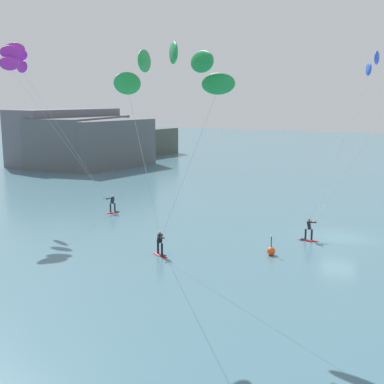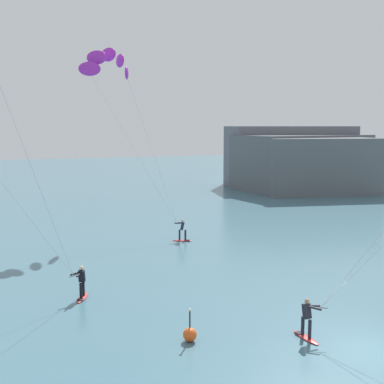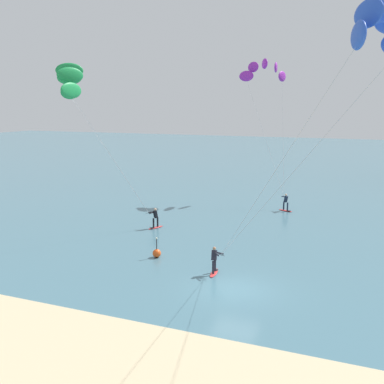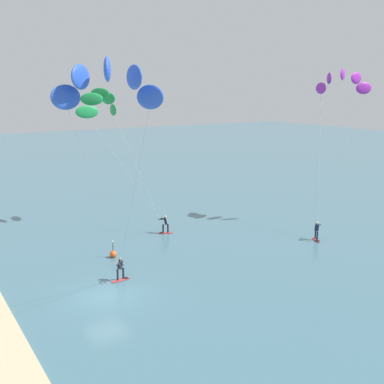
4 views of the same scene
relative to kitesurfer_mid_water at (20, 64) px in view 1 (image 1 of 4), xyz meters
name	(u,v)px [view 1 (image 1 of 4)]	position (x,y,z in m)	size (l,w,h in m)	color
ground_plane	(339,237)	(4.81, -26.29, -13.07)	(240.00, 240.00, 0.00)	#426B7A
kitesurfer_mid_water	(20,64)	(0.00, 0.00, 0.00)	(7.34, 9.07, 14.82)	red
kitesurfer_far_out	(173,77)	(-9.71, -20.25, -1.77)	(7.83, 7.43, 13.01)	red
marker_buoy	(271,251)	(-1.59, -23.09, -12.77)	(0.56, 0.56, 1.38)	#EA5119
distant_headland	(88,140)	(31.20, 17.87, -9.46)	(31.66, 18.37, 8.49)	#565B60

